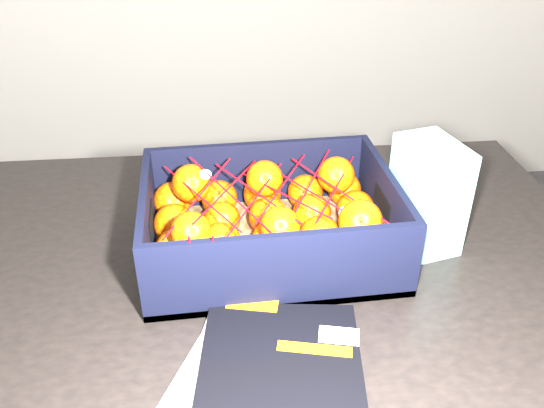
{
  "coord_description": "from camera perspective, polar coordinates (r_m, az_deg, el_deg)",
  "views": [
    {
      "loc": [
        -0.07,
        -0.51,
        1.33
      ],
      "look_at": [
        0.04,
        0.25,
        0.86
      ],
      "focal_mm": 37.66,
      "sensor_mm": 36.0,
      "label": 1
    }
  ],
  "objects": [
    {
      "name": "mesh_net",
      "position": [
        0.91,
        -0.72,
        0.85
      ],
      "size": [
        0.34,
        0.27,
        0.09
      ],
      "color": "red",
      "rests_on": "clementine_heap"
    },
    {
      "name": "produce_crate",
      "position": [
        0.96,
        -0.25,
        -2.54
      ],
      "size": [
        0.41,
        0.31,
        0.13
      ],
      "color": "olive",
      "rests_on": "table"
    },
    {
      "name": "retail_carton",
      "position": [
        0.99,
        15.29,
        0.91
      ],
      "size": [
        0.11,
        0.14,
        0.19
      ],
      "primitive_type": "cube",
      "rotation": [
        0.0,
        0.0,
        0.2
      ],
      "color": "white",
      "rests_on": "table"
    },
    {
      "name": "clementine_heap",
      "position": [
        0.95,
        -0.14,
        -1.73
      ],
      "size": [
        0.39,
        0.29,
        0.12
      ],
      "color": "#DE4B04",
      "rests_on": "produce_crate"
    },
    {
      "name": "magazine_stack",
      "position": [
        0.75,
        -0.38,
        -17.61
      ],
      "size": [
        0.31,
        0.37,
        0.02
      ],
      "color": "beige",
      "rests_on": "table"
    },
    {
      "name": "table",
      "position": [
        1.03,
        -1.47,
        -9.6
      ],
      "size": [
        1.24,
        0.85,
        0.75
      ],
      "color": "black",
      "rests_on": "ground"
    }
  ]
}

